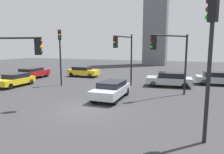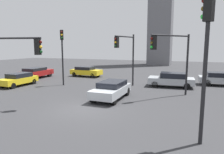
{
  "view_description": "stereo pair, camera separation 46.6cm",
  "coord_description": "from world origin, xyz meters",
  "px_view_note": "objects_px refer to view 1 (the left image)",
  "views": [
    {
      "loc": [
        5.83,
        -11.38,
        3.96
      ],
      "look_at": [
        0.69,
        2.79,
        1.74
      ],
      "focal_mm": 32.51,
      "sensor_mm": 36.0,
      "label": 1
    },
    {
      "loc": [
        6.27,
        -11.22,
        3.96
      ],
      "look_at": [
        0.69,
        2.79,
        1.74
      ],
      "focal_mm": 32.51,
      "sensor_mm": 36.0,
      "label": 2
    }
  ],
  "objects_px": {
    "car_0": "(83,71)",
    "traffic_light_1": "(124,50)",
    "car_3": "(111,89)",
    "car_5": "(218,78)",
    "traffic_light_2": "(60,47)",
    "traffic_light_3": "(210,44)",
    "car_1": "(33,73)",
    "traffic_light_4": "(10,55)",
    "car_6": "(169,79)",
    "traffic_light_0": "(170,51)",
    "car_4": "(15,80)"
  },
  "relations": [
    {
      "from": "car_4",
      "to": "traffic_light_2",
      "type": "bearing_deg",
      "value": 115.81
    },
    {
      "from": "traffic_light_3",
      "to": "car_1",
      "type": "height_order",
      "value": "traffic_light_3"
    },
    {
      "from": "car_3",
      "to": "car_5",
      "type": "height_order",
      "value": "car_5"
    },
    {
      "from": "traffic_light_4",
      "to": "traffic_light_2",
      "type": "bearing_deg",
      "value": 89.22
    },
    {
      "from": "traffic_light_2",
      "to": "car_5",
      "type": "xyz_separation_m",
      "value": [
        15.4,
        5.9,
        -3.19
      ]
    },
    {
      "from": "traffic_light_4",
      "to": "car_3",
      "type": "bearing_deg",
      "value": 28.33
    },
    {
      "from": "traffic_light_2",
      "to": "car_1",
      "type": "height_order",
      "value": "traffic_light_2"
    },
    {
      "from": "traffic_light_0",
      "to": "car_4",
      "type": "distance_m",
      "value": 15.39
    },
    {
      "from": "traffic_light_1",
      "to": "car_4",
      "type": "xyz_separation_m",
      "value": [
        -10.59,
        -3.09,
        -3.01
      ]
    },
    {
      "from": "traffic_light_3",
      "to": "car_5",
      "type": "height_order",
      "value": "traffic_light_3"
    },
    {
      "from": "traffic_light_1",
      "to": "traffic_light_0",
      "type": "bearing_deg",
      "value": 76.99
    },
    {
      "from": "traffic_light_2",
      "to": "car_3",
      "type": "xyz_separation_m",
      "value": [
        6.78,
        -3.31,
        -3.2
      ]
    },
    {
      "from": "car_4",
      "to": "car_6",
      "type": "height_order",
      "value": "car_6"
    },
    {
      "from": "traffic_light_0",
      "to": "traffic_light_2",
      "type": "height_order",
      "value": "traffic_light_2"
    },
    {
      "from": "car_0",
      "to": "car_5",
      "type": "relative_size",
      "value": 0.92
    },
    {
      "from": "car_3",
      "to": "traffic_light_4",
      "type": "bearing_deg",
      "value": -49.71
    },
    {
      "from": "traffic_light_4",
      "to": "car_5",
      "type": "relative_size",
      "value": 1.03
    },
    {
      "from": "traffic_light_1",
      "to": "car_1",
      "type": "bearing_deg",
      "value": -81.79
    },
    {
      "from": "traffic_light_0",
      "to": "car_1",
      "type": "relative_size",
      "value": 1.03
    },
    {
      "from": "car_3",
      "to": "traffic_light_0",
      "type": "bearing_deg",
      "value": 115.77
    },
    {
      "from": "traffic_light_1",
      "to": "traffic_light_2",
      "type": "distance_m",
      "value": 6.54
    },
    {
      "from": "traffic_light_2",
      "to": "traffic_light_3",
      "type": "bearing_deg",
      "value": 23.89
    },
    {
      "from": "traffic_light_0",
      "to": "car_4",
      "type": "height_order",
      "value": "traffic_light_0"
    },
    {
      "from": "car_3",
      "to": "car_5",
      "type": "bearing_deg",
      "value": 137.01
    },
    {
      "from": "traffic_light_3",
      "to": "car_5",
      "type": "bearing_deg",
      "value": -74.38
    },
    {
      "from": "car_3",
      "to": "car_6",
      "type": "relative_size",
      "value": 0.97
    },
    {
      "from": "traffic_light_3",
      "to": "car_4",
      "type": "relative_size",
      "value": 1.48
    },
    {
      "from": "traffic_light_1",
      "to": "car_3",
      "type": "height_order",
      "value": "traffic_light_1"
    },
    {
      "from": "traffic_light_2",
      "to": "traffic_light_3",
      "type": "distance_m",
      "value": 15.69
    },
    {
      "from": "car_3",
      "to": "traffic_light_2",
      "type": "bearing_deg",
      "value": -115.96
    },
    {
      "from": "car_0",
      "to": "traffic_light_1",
      "type": "bearing_deg",
      "value": -33.44
    },
    {
      "from": "traffic_light_0",
      "to": "car_3",
      "type": "height_order",
      "value": "traffic_light_0"
    },
    {
      "from": "car_5",
      "to": "traffic_light_1",
      "type": "bearing_deg",
      "value": -156.0
    },
    {
      "from": "traffic_light_1",
      "to": "traffic_light_2",
      "type": "xyz_separation_m",
      "value": [
        -6.43,
        -1.15,
        0.24
      ]
    },
    {
      "from": "traffic_light_0",
      "to": "traffic_light_1",
      "type": "bearing_deg",
      "value": -79.17
    },
    {
      "from": "traffic_light_4",
      "to": "car_6",
      "type": "height_order",
      "value": "traffic_light_4"
    },
    {
      "from": "traffic_light_3",
      "to": "car_1",
      "type": "relative_size",
      "value": 1.22
    },
    {
      "from": "traffic_light_1",
      "to": "traffic_light_3",
      "type": "xyz_separation_m",
      "value": [
        6.51,
        -10.02,
        0.38
      ]
    },
    {
      "from": "car_0",
      "to": "car_5",
      "type": "bearing_deg",
      "value": 0.6
    },
    {
      "from": "traffic_light_3",
      "to": "traffic_light_4",
      "type": "relative_size",
      "value": 1.24
    },
    {
      "from": "traffic_light_1",
      "to": "car_5",
      "type": "height_order",
      "value": "traffic_light_1"
    },
    {
      "from": "traffic_light_0",
      "to": "car_1",
      "type": "distance_m",
      "value": 17.81
    },
    {
      "from": "car_3",
      "to": "car_5",
      "type": "distance_m",
      "value": 12.62
    },
    {
      "from": "traffic_light_2",
      "to": "car_0",
      "type": "xyz_separation_m",
      "value": [
        -0.88,
        6.46,
        -3.21
      ]
    },
    {
      "from": "traffic_light_0",
      "to": "car_6",
      "type": "height_order",
      "value": "traffic_light_0"
    },
    {
      "from": "car_0",
      "to": "car_6",
      "type": "xyz_separation_m",
      "value": [
        11.51,
        -3.21,
        0.03
      ]
    },
    {
      "from": "traffic_light_3",
      "to": "car_6",
      "type": "xyz_separation_m",
      "value": [
        -2.31,
        12.12,
        -3.33
      ]
    },
    {
      "from": "traffic_light_2",
      "to": "car_3",
      "type": "relative_size",
      "value": 1.29
    },
    {
      "from": "traffic_light_0",
      "to": "traffic_light_2",
      "type": "distance_m",
      "value": 11.01
    },
    {
      "from": "traffic_light_2",
      "to": "car_5",
      "type": "bearing_deg",
      "value": 79.29
    }
  ]
}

